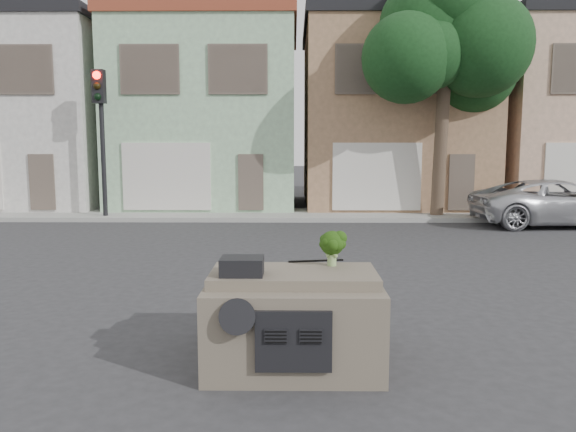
{
  "coord_description": "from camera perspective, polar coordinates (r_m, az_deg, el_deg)",
  "views": [
    {
      "loc": [
        0.0,
        -9.52,
        2.57
      ],
      "look_at": [
        -0.1,
        0.5,
        1.3
      ],
      "focal_mm": 35.0,
      "sensor_mm": 36.0,
      "label": 1
    }
  ],
  "objects": [
    {
      "name": "silver_pickup",
      "position": [
        19.93,
        25.65,
        -0.9
      ],
      "size": [
        5.41,
        2.66,
        1.48
      ],
      "primitive_type": "imported",
      "rotation": [
        0.0,
        0.0,
        1.61
      ],
      "color": "silver",
      "rests_on": "ground"
    },
    {
      "name": "instrument_hump",
      "position": [
        6.35,
        -4.69,
        -5.09
      ],
      "size": [
        0.48,
        0.38,
        0.2
      ],
      "primitive_type": "cube",
      "color": "black",
      "rests_on": "car_dashboard"
    },
    {
      "name": "townhouse_white",
      "position": [
        26.45,
        -24.3,
        9.21
      ],
      "size": [
        7.2,
        8.2,
        7.55
      ],
      "primitive_type": "cube",
      "color": "beige",
      "rests_on": "ground"
    },
    {
      "name": "tree_near",
      "position": [
        20.03,
        15.39,
        11.79
      ],
      "size": [
        4.4,
        4.0,
        8.5
      ],
      "primitive_type": "cube",
      "color": "#133615",
      "rests_on": "ground"
    },
    {
      "name": "broccoli",
      "position": [
        6.8,
        4.49,
        -3.25
      ],
      "size": [
        0.41,
        0.41,
        0.44
      ],
      "primitive_type": "cube",
      "rotation": [
        0.0,
        0.0,
        1.42
      ],
      "color": "#19330A",
      "rests_on": "car_dashboard"
    },
    {
      "name": "sidewalk",
      "position": [
        20.18,
        0.6,
        0.12
      ],
      "size": [
        40.0,
        3.0,
        0.15
      ],
      "primitive_type": "cube",
      "color": "gray",
      "rests_on": "ground"
    },
    {
      "name": "townhouse_tan",
      "position": [
        24.38,
        10.21,
        9.95
      ],
      "size": [
        7.2,
        8.2,
        7.55
      ],
      "primitive_type": "cube",
      "color": "#997252",
      "rests_on": "ground"
    },
    {
      "name": "townhouse_beige",
      "position": [
        26.66,
        26.52,
        9.07
      ],
      "size": [
        7.2,
        8.2,
        7.55
      ],
      "primitive_type": "cube",
      "color": "tan",
      "rests_on": "ground"
    },
    {
      "name": "ground_plane",
      "position": [
        9.86,
        0.58,
        -7.88
      ],
      "size": [
        120.0,
        120.0,
        0.0
      ],
      "primitive_type": "plane",
      "color": "#303033",
      "rests_on": "ground"
    },
    {
      "name": "car_dashboard",
      "position": [
        6.83,
        0.57,
        -9.91
      ],
      "size": [
        2.0,
        1.8,
        1.12
      ],
      "primitive_type": "cube",
      "color": "#63594B",
      "rests_on": "ground"
    },
    {
      "name": "traffic_signal",
      "position": [
        20.1,
        -18.39,
        6.8
      ],
      "size": [
        0.4,
        0.4,
        5.1
      ],
      "primitive_type": "cube",
      "color": "black",
      "rests_on": "ground"
    },
    {
      "name": "wiper_arm",
      "position": [
        7.06,
        2.86,
        -4.56
      ],
      "size": [
        0.69,
        0.15,
        0.02
      ],
      "primitive_type": "cube",
      "rotation": [
        0.0,
        0.0,
        0.17
      ],
      "color": "black",
      "rests_on": "car_dashboard"
    },
    {
      "name": "townhouse_mint",
      "position": [
        24.31,
        -7.79,
        10.01
      ],
      "size": [
        7.2,
        8.2,
        7.55
      ],
      "primitive_type": "cube",
      "color": "#9AC299",
      "rests_on": "ground"
    }
  ]
}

